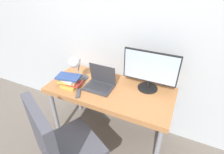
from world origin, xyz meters
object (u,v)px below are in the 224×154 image
(monitor, at_px, (150,70))
(book_stack, at_px, (70,81))
(desk_lamp, at_px, (75,65))
(office_chair, at_px, (61,145))
(laptop, at_px, (100,83))

(monitor, height_order, book_stack, monitor)
(desk_lamp, xyz_separation_m, office_chair, (0.24, -0.66, -0.42))
(laptop, height_order, monitor, monitor)
(office_chair, bearing_deg, laptop, 87.34)
(monitor, relative_size, desk_lamp, 1.71)
(laptop, distance_m, monitor, 0.56)
(office_chair, distance_m, book_stack, 0.69)
(laptop, xyz_separation_m, desk_lamp, (-0.28, -0.04, 0.18))
(office_chair, bearing_deg, monitor, 59.25)
(office_chair, height_order, book_stack, office_chair)
(office_chair, bearing_deg, book_stack, 116.53)
(monitor, distance_m, book_stack, 0.89)
(office_chair, xyz_separation_m, book_stack, (-0.29, 0.57, 0.25))
(laptop, distance_m, desk_lamp, 0.33)
(desk_lamp, bearing_deg, laptop, 8.04)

